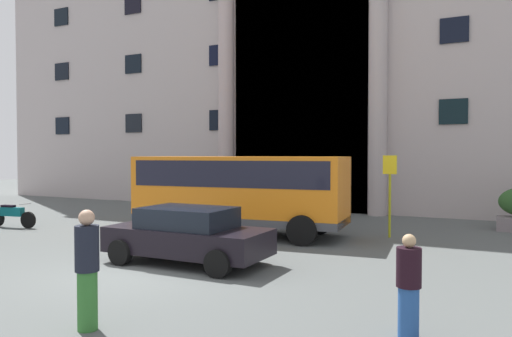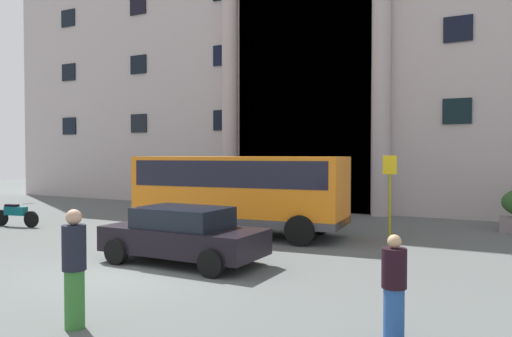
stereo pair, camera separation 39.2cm
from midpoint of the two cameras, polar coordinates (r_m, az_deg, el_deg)
The scene contains 9 objects.
ground_plane at distance 11.64m, azimuth -13.11°, elevation -11.97°, with size 80.00×64.00×0.12m, color #515655.
office_building_facade at distance 28.06m, azimuth 11.92°, elevation 16.95°, with size 42.06×9.66×20.20m.
orange_minibus at distance 16.10m, azimuth -1.27°, elevation -2.28°, with size 7.16×3.05×2.60m.
bus_stop_sign at distance 16.13m, azimuth 16.08°, elevation -2.10°, with size 0.44×0.08×2.64m.
hedge_planter_far_east at distance 22.16m, azimuth -2.18°, elevation -3.35°, with size 1.45×0.97×1.53m.
parked_hatchback_near at distance 12.12m, azimuth -7.62°, elevation -7.68°, with size 4.02×1.91×1.38m.
scooter_by_planter at distance 20.07m, azimuth -25.92°, elevation -4.84°, with size 2.00×0.59×0.89m.
pedestrian_woman_with_bag at distance 8.02m, azimuth -19.20°, elevation -10.96°, with size 0.36×0.36×1.84m.
pedestrian_man_red_shirt at distance 7.54m, azimuth 17.35°, elevation -13.13°, with size 0.36×0.36×1.52m.
Camera 2 is at (7.58, -8.46, 2.67)m, focal length 34.11 mm.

